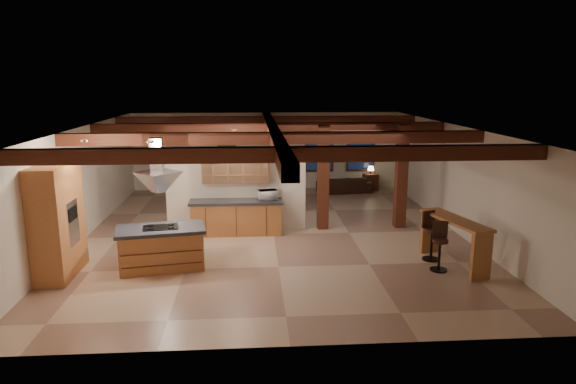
{
  "coord_description": "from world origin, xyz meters",
  "views": [
    {
      "loc": [
        -0.56,
        -13.33,
        4.1
      ],
      "look_at": [
        0.42,
        0.5,
        1.06
      ],
      "focal_mm": 32.0,
      "sensor_mm": 36.0,
      "label": 1
    }
  ],
  "objects_px": {
    "kitchen_island": "(162,247)",
    "sofa": "(344,185)",
    "dining_table": "(261,198)",
    "bar_counter": "(454,234)"
  },
  "relations": [
    {
      "from": "kitchen_island",
      "to": "dining_table",
      "type": "height_order",
      "value": "kitchen_island"
    },
    {
      "from": "dining_table",
      "to": "sofa",
      "type": "bearing_deg",
      "value": 42.3
    },
    {
      "from": "kitchen_island",
      "to": "sofa",
      "type": "bearing_deg",
      "value": 53.97
    },
    {
      "from": "dining_table",
      "to": "bar_counter",
      "type": "bearing_deg",
      "value": -45.87
    },
    {
      "from": "kitchen_island",
      "to": "sofa",
      "type": "relative_size",
      "value": 1.04
    },
    {
      "from": "kitchen_island",
      "to": "sofa",
      "type": "height_order",
      "value": "kitchen_island"
    },
    {
      "from": "dining_table",
      "to": "bar_counter",
      "type": "height_order",
      "value": "bar_counter"
    },
    {
      "from": "sofa",
      "to": "bar_counter",
      "type": "xyz_separation_m",
      "value": [
        1.09,
        -7.75,
        0.45
      ]
    },
    {
      "from": "dining_table",
      "to": "sofa",
      "type": "distance_m",
      "value": 3.84
    },
    {
      "from": "bar_counter",
      "to": "sofa",
      "type": "bearing_deg",
      "value": 98.03
    }
  ]
}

